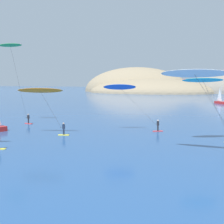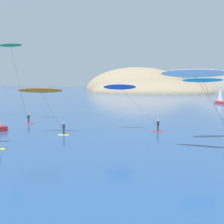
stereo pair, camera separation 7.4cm
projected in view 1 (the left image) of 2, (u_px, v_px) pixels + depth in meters
The scene contains 7 objects.
headland_island at pixel (169, 92), 176.41m from camera, with size 121.07×65.44×31.97m.
sailboat_far at pixel (221, 102), 88.93m from camera, with size 3.92×5.57×5.70m.
kitesurfer_white at pixel (198, 78), 26.26m from camera, with size 8.67×1.60×8.49m.
kitesurfer_blue at pixel (124, 91), 40.16m from camera, with size 8.42×3.55×6.90m.
kitesurfer_green at pixel (12, 54), 47.39m from camera, with size 6.12×1.24×13.59m.
kitesurfer_cyan at pixel (205, 85), 32.37m from camera, with size 6.71×3.96×7.73m.
kitesurfer_orange at pixel (42, 94), 37.52m from camera, with size 6.92×2.55×6.45m.
Camera 1 is at (14.43, -0.62, 7.38)m, focal length 45.00 mm.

